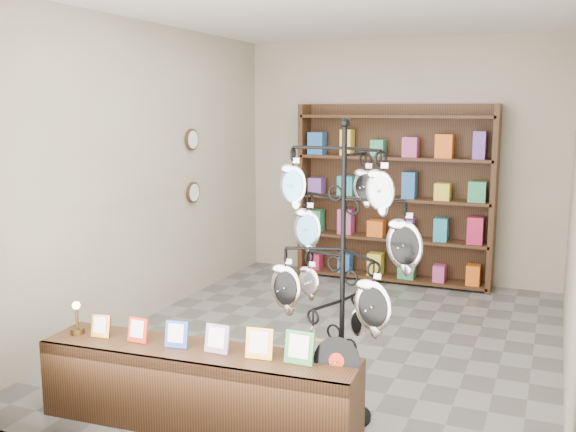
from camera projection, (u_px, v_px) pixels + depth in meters
name	position (u px, v px, depth m)	size (l,w,h in m)	color
ground	(333.00, 340.00, 6.02)	(5.00, 5.00, 0.00)	slate
room_envelope	(335.00, 142.00, 5.71)	(5.00, 5.00, 5.00)	#ACA38A
display_tree	(343.00, 250.00, 4.31)	(1.08, 1.04, 2.09)	black
front_shelf	(198.00, 387.00, 4.36)	(2.24, 0.60, 0.78)	black
back_shelving	(394.00, 200.00, 7.93)	(2.42, 0.36, 2.20)	black
wall_clocks	(192.00, 166.00, 7.25)	(0.03, 0.24, 0.84)	black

